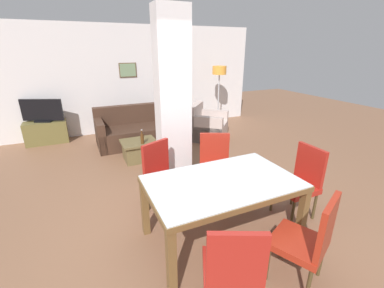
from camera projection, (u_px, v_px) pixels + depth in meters
The scene contains 16 objects.
ground_plane at pixel (220, 238), 3.08m from camera, with size 18.00×18.00×0.00m, color brown.
back_wall at pixel (129, 80), 6.72m from camera, with size 7.20×0.09×2.70m.
divider_pillar at pixel (173, 104), 3.85m from camera, with size 0.49×0.31×2.70m.
dining_table at pixel (222, 193), 2.86m from camera, with size 1.65×1.01×0.78m.
dining_chair_near_left at pixel (233, 268), 2.01m from camera, with size 0.61×0.61×0.96m.
dining_chair_far_left at pixel (163, 174), 3.50m from camera, with size 0.61×0.61×0.96m.
dining_chair_head_right at pixel (301, 179), 3.37m from camera, with size 0.46×0.46×0.96m.
dining_chair_near_right at pixel (308, 238), 2.33m from camera, with size 0.61×0.61×0.96m.
dining_chair_far_right at pixel (215, 164), 3.81m from camera, with size 0.61×0.61×0.96m.
sofa at pixel (135, 131), 6.05m from camera, with size 1.72×0.93×0.86m.
armchair at pixel (206, 127), 6.37m from camera, with size 1.20×1.20×0.85m.
coffee_table at pixel (139, 150), 5.19m from camera, with size 0.69×0.60×0.39m.
bottle at pixel (142, 138), 4.96m from camera, with size 0.07×0.07×0.28m.
tv_stand at pixel (47, 132), 6.06m from camera, with size 0.91×0.40×0.53m.
tv_screen at pixel (42, 111), 5.88m from camera, with size 0.88×0.41×0.53m.
floor_lamp at pixel (219, 76), 6.99m from camera, with size 0.38×0.38×1.68m.
Camera 1 is at (-1.33, -2.13, 2.14)m, focal length 24.00 mm.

